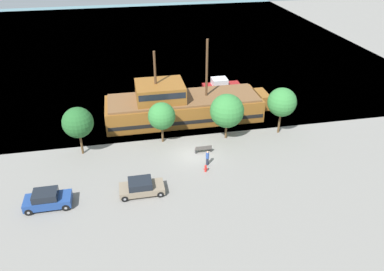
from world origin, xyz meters
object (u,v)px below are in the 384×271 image
(moored_boat_dockside, at_px, (221,86))
(parked_car_curb_mid, at_px, (47,199))
(parked_car_curb_front, at_px, (141,187))
(bench_promenade_east, at_px, (203,149))
(pedestrian_walking_near, at_px, (207,158))
(pirate_ship, at_px, (181,105))
(fire_hydrant, at_px, (206,168))

(moored_boat_dockside, bearing_deg, parked_car_curb_mid, -134.61)
(parked_car_curb_front, bearing_deg, bench_promenade_east, 38.81)
(pedestrian_walking_near, bearing_deg, parked_car_curb_front, -154.40)
(pirate_ship, relative_size, pedestrian_walking_near, 12.57)
(parked_car_curb_front, bearing_deg, pirate_ship, 66.30)
(fire_hydrant, bearing_deg, pirate_ship, 91.78)
(moored_boat_dockside, xyz_separation_m, parked_car_curb_front, (-13.19, -21.27, -0.03))
(moored_boat_dockside, relative_size, fire_hydrant, 7.05)
(pirate_ship, bearing_deg, bench_promenade_east, -83.58)
(parked_car_curb_mid, distance_m, pedestrian_walking_near, 15.35)
(fire_hydrant, distance_m, pedestrian_walking_near, 1.28)
(parked_car_curb_mid, distance_m, fire_hydrant, 14.70)
(parked_car_curb_front, bearing_deg, parked_car_curb_mid, -178.18)
(pirate_ship, xyz_separation_m, moored_boat_dockside, (7.10, 7.40, -1.07))
(pirate_ship, xyz_separation_m, bench_promenade_east, (0.93, -8.23, -1.35))
(parked_car_curb_front, xyz_separation_m, bench_promenade_east, (7.02, 5.64, -0.25))
(moored_boat_dockside, height_order, fire_hydrant, moored_boat_dockside)
(fire_hydrant, bearing_deg, bench_promenade_east, 80.80)
(moored_boat_dockside, height_order, parked_car_curb_mid, moored_boat_dockside)
(bench_promenade_east, distance_m, pedestrian_walking_near, 2.38)
(fire_hydrant, relative_size, bench_promenade_east, 0.44)
(pedestrian_walking_near, bearing_deg, moored_boat_dockside, 70.67)
(bench_promenade_east, xyz_separation_m, pedestrian_walking_near, (-0.13, -2.34, 0.37))
(pirate_ship, bearing_deg, parked_car_curb_mid, -135.01)
(bench_promenade_east, bearing_deg, moored_boat_dockside, 68.44)
(parked_car_curb_front, height_order, bench_promenade_east, parked_car_curb_front)
(pirate_ship, height_order, parked_car_curb_mid, pirate_ship)
(parked_car_curb_front, height_order, fire_hydrant, parked_car_curb_front)
(moored_boat_dockside, xyz_separation_m, fire_hydrant, (-6.74, -19.11, -0.32))
(moored_boat_dockside, relative_size, parked_car_curb_mid, 1.38)
(parked_car_curb_front, xyz_separation_m, pedestrian_walking_near, (6.89, 3.30, 0.12))
(pirate_ship, xyz_separation_m, fire_hydrant, (0.36, -11.70, -1.38))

